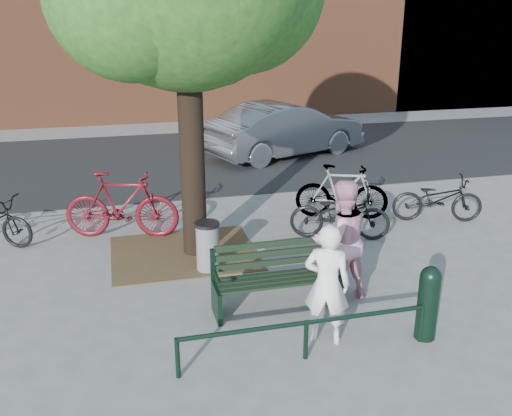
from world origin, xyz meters
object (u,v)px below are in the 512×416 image
object	(u,v)px
person_left	(327,284)
person_right	(340,240)
bicycle_c	(340,214)
park_bench	(276,275)
litter_bin	(208,246)
bollard	(428,300)
parked_car	(286,129)

from	to	relation	value
person_left	person_right	distance (m)	1.19
bicycle_c	park_bench	bearing A→B (deg)	160.80
person_left	litter_bin	world-z (taller)	person_left
bollard	litter_bin	size ratio (longest dim) A/B	1.22
bicycle_c	litter_bin	bearing A→B (deg)	127.28
bollard	parked_car	distance (m)	9.44
person_left	parked_car	distance (m)	9.40
person_right	parked_car	distance (m)	8.27
person_right	parked_car	world-z (taller)	person_right
bollard	bicycle_c	xyz separation A→B (m)	(0.20, 3.33, -0.06)
litter_bin	bicycle_c	world-z (taller)	bicycle_c
bollard	bicycle_c	bearing A→B (deg)	86.65
bicycle_c	parked_car	distance (m)	6.11
litter_bin	person_right	bearing A→B (deg)	-38.54
bollard	bicycle_c	size ratio (longest dim) A/B	0.55
person_left	parked_car	size ratio (longest dim) A/B	0.34
person_left	bicycle_c	distance (m)	3.41
person_right	bicycle_c	distance (m)	2.25
person_left	bicycle_c	xyz separation A→B (m)	(1.43, 3.08, -0.30)
person_left	parked_car	bearing A→B (deg)	-77.62
person_right	litter_bin	world-z (taller)	person_right
person_right	park_bench	bearing A→B (deg)	-1.03
person_left	person_right	world-z (taller)	person_right
litter_bin	parked_car	world-z (taller)	parked_car
bollard	park_bench	bearing A→B (deg)	142.83
park_bench	person_left	world-z (taller)	person_left
person_left	person_right	xyz separation A→B (m)	(0.59, 1.03, 0.10)
person_right	parked_car	xyz separation A→B (m)	(1.69, 8.09, -0.12)
litter_bin	bicycle_c	bearing A→B (deg)	16.23
park_bench	person_right	bearing A→B (deg)	4.28
person_left	parked_car	world-z (taller)	person_left
person_right	bollard	world-z (taller)	person_right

